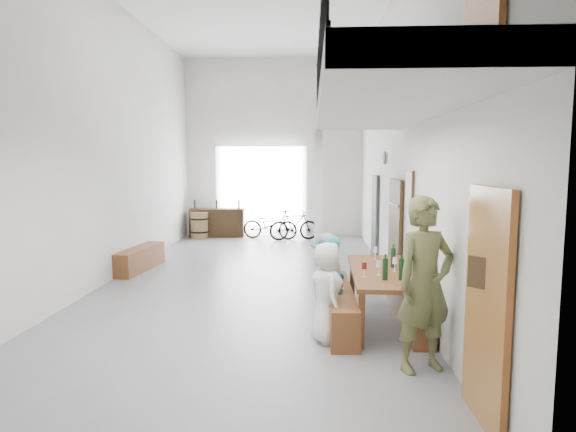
# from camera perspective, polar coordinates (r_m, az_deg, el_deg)

# --- Properties ---
(floor) EXTENTS (12.00, 12.00, 0.00)m
(floor) POSITION_cam_1_polar(r_m,az_deg,el_deg) (9.41, -4.51, -7.83)
(floor) COLOR slate
(floor) RESTS_ON ground
(room_walls) EXTENTS (12.00, 12.00, 12.00)m
(room_walls) POSITION_cam_1_polar(r_m,az_deg,el_deg) (9.20, -4.70, 14.16)
(room_walls) COLOR white
(room_walls) RESTS_ON ground
(gateway_portal) EXTENTS (2.80, 0.08, 2.80)m
(gateway_portal) POSITION_cam_1_polar(r_m,az_deg,el_deg) (15.09, -3.21, 2.93)
(gateway_portal) COLOR white
(gateway_portal) RESTS_ON ground
(right_wall_decor) EXTENTS (0.07, 8.28, 5.07)m
(right_wall_decor) POSITION_cam_1_polar(r_m,az_deg,el_deg) (7.36, 14.77, 1.78)
(right_wall_decor) COLOR brown
(right_wall_decor) RESTS_ON ground
(balcony) EXTENTS (1.52, 5.62, 4.00)m
(balcony) POSITION_cam_1_polar(r_m,az_deg,el_deg) (6.01, 10.74, 12.56)
(balcony) COLOR silver
(balcony) RESTS_ON ground
(tasting_table) EXTENTS (0.95, 2.22, 0.79)m
(tasting_table) POSITION_cam_1_polar(r_m,az_deg,el_deg) (7.01, 11.23, -6.93)
(tasting_table) COLOR brown
(tasting_table) RESTS_ON ground
(bench_inner) EXTENTS (0.40, 2.26, 0.52)m
(bench_inner) POSITION_cam_1_polar(r_m,az_deg,el_deg) (7.02, 6.07, -10.59)
(bench_inner) COLOR brown
(bench_inner) RESTS_ON ground
(bench_wall) EXTENTS (0.28, 2.12, 0.49)m
(bench_wall) POSITION_cam_1_polar(r_m,az_deg,el_deg) (7.21, 14.08, -10.42)
(bench_wall) COLOR brown
(bench_wall) RESTS_ON ground
(tableware) EXTENTS (0.59, 1.41, 0.35)m
(tableware) POSITION_cam_1_polar(r_m,az_deg,el_deg) (6.75, 11.79, -5.53)
(tableware) COLOR black
(tableware) RESTS_ON tasting_table
(side_bench) EXTENTS (0.57, 1.77, 0.49)m
(side_bench) POSITION_cam_1_polar(r_m,az_deg,el_deg) (10.83, -17.16, -4.88)
(side_bench) COLOR brown
(side_bench) RESTS_ON ground
(oak_barrel) EXTENTS (0.54, 0.54, 0.80)m
(oak_barrel) POSITION_cam_1_polar(r_m,az_deg,el_deg) (14.92, -10.44, -1.07)
(oak_barrel) COLOR olive
(oak_barrel) RESTS_ON ground
(serving_counter) EXTENTS (1.69, 0.56, 0.88)m
(serving_counter) POSITION_cam_1_polar(r_m,az_deg,el_deg) (15.10, -8.41, -0.79)
(serving_counter) COLOR #362312
(serving_counter) RESTS_ON ground
(counter_bottles) EXTENTS (1.43, 0.11, 0.28)m
(counter_bottles) POSITION_cam_1_polar(r_m,az_deg,el_deg) (15.04, -8.44, 1.41)
(counter_bottles) COLOR black
(counter_bottles) RESTS_ON serving_counter
(guest_left_a) EXTENTS (0.56, 0.72, 1.29)m
(guest_left_a) POSITION_cam_1_polar(r_m,az_deg,el_deg) (6.27, 4.61, -8.99)
(guest_left_a) COLOR white
(guest_left_a) RESTS_ON ground
(guest_left_b) EXTENTS (0.44, 0.55, 1.30)m
(guest_left_b) POSITION_cam_1_polar(r_m,az_deg,el_deg) (6.77, 5.41, -7.79)
(guest_left_b) COLOR teal
(guest_left_b) RESTS_ON ground
(guest_left_c) EXTENTS (0.55, 0.67, 1.26)m
(guest_left_c) POSITION_cam_1_polar(r_m,az_deg,el_deg) (7.35, 4.68, -6.82)
(guest_left_c) COLOR white
(guest_left_c) RESTS_ON ground
(guest_left_d) EXTENTS (0.51, 0.78, 1.12)m
(guest_left_d) POSITION_cam_1_polar(r_m,az_deg,el_deg) (7.82, 4.23, -6.52)
(guest_left_d) COLOR teal
(guest_left_d) RESTS_ON ground
(guest_right_a) EXTENTS (0.38, 0.75, 1.24)m
(guest_right_a) POSITION_cam_1_polar(r_m,az_deg,el_deg) (6.64, 16.79, -8.61)
(guest_right_a) COLOR red
(guest_right_a) RESTS_ON ground
(guest_right_b) EXTENTS (0.66, 1.17, 1.20)m
(guest_right_b) POSITION_cam_1_polar(r_m,az_deg,el_deg) (7.32, 15.76, -7.32)
(guest_right_b) COLOR black
(guest_right_b) RESTS_ON ground
(guest_right_c) EXTENTS (0.58, 0.71, 1.24)m
(guest_right_c) POSITION_cam_1_polar(r_m,az_deg,el_deg) (7.80, 15.00, -6.30)
(guest_right_c) COLOR white
(guest_right_c) RESTS_ON ground
(host_standing) EXTENTS (0.84, 0.71, 1.95)m
(host_standing) POSITION_cam_1_polar(r_m,az_deg,el_deg) (5.53, 15.90, -7.80)
(host_standing) COLOR brown
(host_standing) RESTS_ON ground
(potted_plant) EXTENTS (0.40, 0.35, 0.43)m
(potted_plant) POSITION_cam_1_polar(r_m,az_deg,el_deg) (9.75, 10.30, -6.10)
(potted_plant) COLOR #1B491A
(potted_plant) RESTS_ON ground
(bicycle_near) EXTENTS (1.75, 0.86, 0.88)m
(bicycle_near) POSITION_cam_1_polar(r_m,az_deg,el_deg) (14.49, -2.14, -1.03)
(bicycle_near) COLOR black
(bicycle_near) RESTS_ON ground
(bicycle_far) EXTENTS (1.55, 0.78, 0.90)m
(bicycle_far) POSITION_cam_1_polar(r_m,az_deg,el_deg) (14.27, 0.72, -1.10)
(bicycle_far) COLOR black
(bicycle_far) RESTS_ON ground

